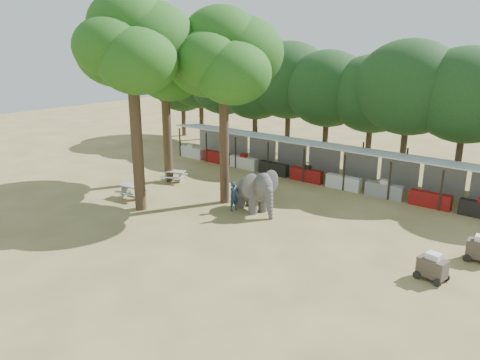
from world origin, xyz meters
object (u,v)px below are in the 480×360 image
Objects in this scene: elephant at (256,191)px; picnic_table_far at (174,175)px; yard_tree_left at (165,60)px; yard_tree_back at (224,57)px; handler at (234,196)px; cart_front at (432,267)px; picnic_table_near at (132,190)px; yard_tree_center at (132,45)px.

elephant is 1.70× the size of picnic_table_far.
yard_tree_back is at bearing -9.46° from yard_tree_left.
handler is 11.59m from cart_front.
yard_tree_back reaches higher than handler.
yard_tree_back reaches higher than picnic_table_far.
yard_tree_left is 20.75m from cart_front.
cart_front is at bearing -9.68° from yard_tree_back.
cart_front is (17.87, 0.99, 0.04)m from picnic_table_near.
elephant reaches higher than picnic_table_near.
handler is (4.52, 3.03, -8.35)m from yard_tree_center.
yard_tree_back is 6.59× the size of handler.
handler is at bearing -176.22° from cart_front.
yard_tree_left is at bearing 146.83° from picnic_table_far.
handler is (1.52, -0.98, -7.68)m from yard_tree_back.
yard_tree_back is at bearing 53.14° from yard_tree_center.
yard_tree_center is at bearing -163.71° from cart_front.
yard_tree_left is 10.69m from handler.
yard_tree_center is 5.04m from yard_tree_back.
yard_tree_center is 10.40m from elephant.
handler is at bearing 11.46° from picnic_table_near.
yard_tree_left is 3.32× the size of elephant.
yard_tree_center is 6.46× the size of picnic_table_near.
cart_front is (18.48, -3.14, 0.09)m from picnic_table_far.
elephant reaches higher than handler.
yard_tree_left is 5.66× the size of picnic_table_far.
picnic_table_far is (-6.97, 1.89, -0.37)m from handler.
handler is at bearing -14.72° from yard_tree_left.
elephant is at bearing -44.68° from handler.
yard_tree_left is 0.97× the size of yard_tree_back.
elephant is 8.11m from picnic_table_far.
yard_tree_back is at bearing -33.84° from picnic_table_far.
picnic_table_far is at bearing 170.48° from yard_tree_back.
picnic_table_near is (-1.84, 0.79, -8.66)m from yard_tree_center.
picnic_table_near reaches higher than picnic_table_far.
yard_tree_center is at bearing 134.50° from handler.
yard_tree_center is 9.06× the size of cart_front.
picnic_table_near is at bearing -105.89° from picnic_table_far.
elephant is at bearing 179.45° from cart_front.
elephant is 7.97m from picnic_table_near.
handler reaches higher than picnic_table_far.
elephant is 1.78× the size of picnic_table_near.
yard_tree_center reaches higher than handler.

